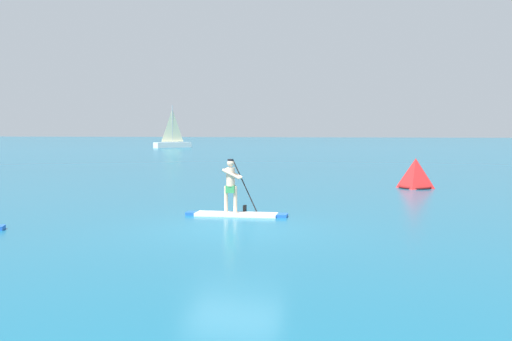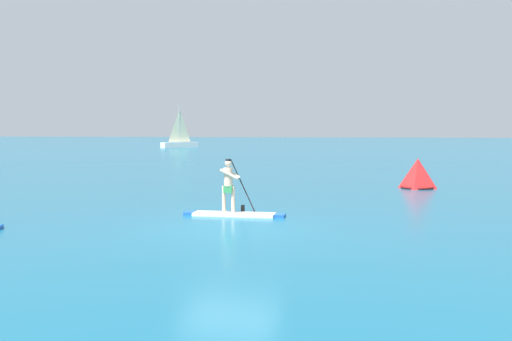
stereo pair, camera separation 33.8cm
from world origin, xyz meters
name	(u,v)px [view 2 (the right image)]	position (x,y,z in m)	size (l,w,h in m)	color
ground	(230,229)	(0.00, 0.00, 0.00)	(440.00, 440.00, 0.00)	#145B7A
paddleboarder_mid_center	(233,203)	(-0.57, 2.25, 0.39)	(3.10, 0.93, 1.76)	white
race_marker_buoy	(418,175)	(5.08, 12.18, 0.60)	(1.46, 1.46, 1.33)	red
sailboat_left_horizon	(180,142)	(-28.51, 68.44, 0.83)	(4.83, 5.47, 6.52)	white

